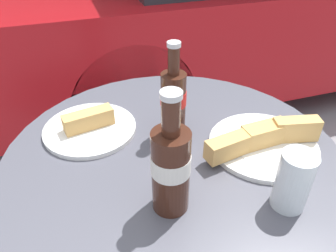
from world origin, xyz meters
The scene contains 6 objects.
bistro_table centered at (0.00, 0.00, 0.57)m, with size 0.81×0.81×0.70m.
cola_bottle_left centered at (0.03, 0.08, 0.79)m, with size 0.06×0.06×0.24m.
cola_bottle_right centered at (-0.06, -0.15, 0.80)m, with size 0.07×0.07×0.25m.
drinking_glass centered at (0.16, -0.22, 0.76)m, with size 0.07×0.07×0.12m.
lunch_plate_near centered at (-0.17, 0.15, 0.71)m, with size 0.23×0.23×0.06m.
lunch_plate_far centered at (0.21, -0.05, 0.72)m, with size 0.29×0.26×0.07m.
Camera 1 is at (-0.20, -0.56, 1.20)m, focal length 35.00 mm.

